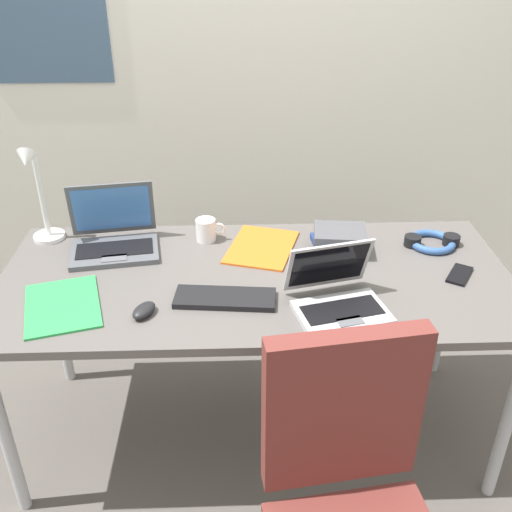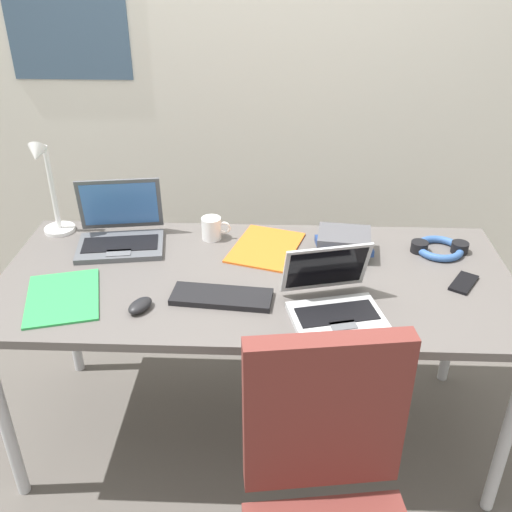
{
  "view_description": "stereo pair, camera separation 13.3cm",
  "coord_description": "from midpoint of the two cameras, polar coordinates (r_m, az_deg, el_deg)",
  "views": [
    {
      "loc": [
        -0.06,
        -1.76,
        1.83
      ],
      "look_at": [
        0.0,
        0.0,
        0.82
      ],
      "focal_mm": 41.38,
      "sensor_mm": 36.0,
      "label": 1
    },
    {
      "loc": [
        0.07,
        -1.76,
        1.83
      ],
      "look_at": [
        0.0,
        0.0,
        0.82
      ],
      "focal_mm": 41.38,
      "sensor_mm": 36.0,
      "label": 2
    }
  ],
  "objects": [
    {
      "name": "desk",
      "position": [
        2.1,
        -1.82,
        -3.27
      ],
      "size": [
        1.8,
        0.8,
        0.74
      ],
      "color": "#595451",
      "rests_on": "ground_plane"
    },
    {
      "name": "external_keyboard",
      "position": [
        1.94,
        -4.99,
        -4.13
      ],
      "size": [
        0.34,
        0.15,
        0.02
      ],
      "primitive_type": "cube",
      "rotation": [
        0.0,
        0.0,
        -0.1
      ],
      "color": "black",
      "rests_on": "desk"
    },
    {
      "name": "book_stack",
      "position": [
        2.21,
        6.4,
        1.47
      ],
      "size": [
        0.21,
        0.18,
        0.09
      ],
      "color": "#336638",
      "rests_on": "desk"
    },
    {
      "name": "ground_plane",
      "position": [
        2.54,
        -1.57,
        -16.31
      ],
      "size": [
        12.0,
        12.0,
        0.0
      ],
      "primitive_type": "plane",
      "color": "#56514C"
    },
    {
      "name": "desk_lamp",
      "position": [
        2.36,
        -21.86,
        5.43
      ],
      "size": [
        0.12,
        0.18,
        0.4
      ],
      "color": "white",
      "rests_on": "desk"
    },
    {
      "name": "wall_back",
      "position": [
        2.91,
        -2.24,
        19.32
      ],
      "size": [
        6.0,
        0.13,
        2.6
      ],
      "color": "silver",
      "rests_on": "ground_plane"
    },
    {
      "name": "laptop_front_right",
      "position": [
        1.89,
        5.9,
        -4.06
      ],
      "size": [
        0.34,
        0.32,
        0.2
      ],
      "color": "#B7BABC",
      "rests_on": "desk"
    },
    {
      "name": "coffee_mug",
      "position": [
        2.29,
        -6.48,
        2.49
      ],
      "size": [
        0.11,
        0.08,
        0.09
      ],
      "color": "white",
      "rests_on": "desk"
    },
    {
      "name": "cell_phone",
      "position": [
        2.16,
        17.43,
        -1.76
      ],
      "size": [
        0.13,
        0.15,
        0.01
      ],
      "primitive_type": "cube",
      "rotation": [
        0.0,
        0.0,
        -0.57
      ],
      "color": "black",
      "rests_on": "desk"
    },
    {
      "name": "computer_mouse",
      "position": [
        1.91,
        -12.76,
        -5.19
      ],
      "size": [
        0.09,
        0.11,
        0.03
      ],
      "primitive_type": "ellipsoid",
      "rotation": [
        0.0,
        0.0,
        -0.48
      ],
      "color": "black",
      "rests_on": "desk"
    },
    {
      "name": "paper_folder_front_left",
      "position": [
        2.03,
        -20.02,
        -4.57
      ],
      "size": [
        0.3,
        0.36,
        0.01
      ],
      "primitive_type": "cube",
      "rotation": [
        0.0,
        0.0,
        0.27
      ],
      "color": "green",
      "rests_on": "desk"
    },
    {
      "name": "headphones",
      "position": [
        2.33,
        15.08,
        1.32
      ],
      "size": [
        0.21,
        0.18,
        0.04
      ],
      "color": "#335999",
      "rests_on": "desk"
    },
    {
      "name": "paper_folder_center",
      "position": [
        2.24,
        -1.15,
        0.84
      ],
      "size": [
        0.31,
        0.36,
        0.01
      ],
      "primitive_type": "cube",
      "rotation": [
        0.0,
        0.0,
        -0.29
      ],
      "color": "orange",
      "rests_on": "desk"
    },
    {
      "name": "laptop_far_corner",
      "position": [
        2.29,
        -15.2,
        1.69
      ],
      "size": [
        0.35,
        0.31,
        0.24
      ],
      "color": "#515459",
      "rests_on": "desk"
    }
  ]
}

